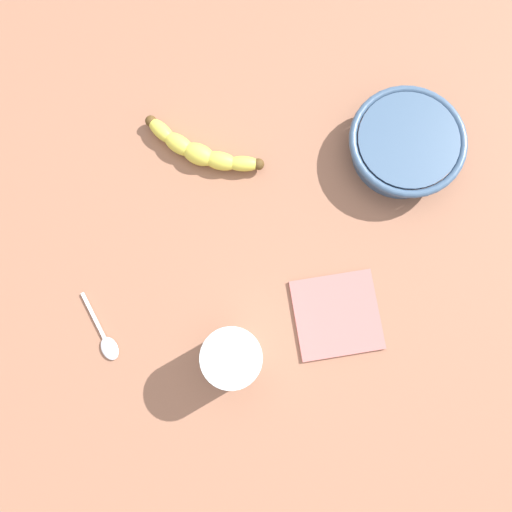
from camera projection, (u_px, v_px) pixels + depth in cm
name	position (u px, v px, depth cm)	size (l,w,h in cm)	color
wooden_tabletop	(251.00, 248.00, 78.62)	(120.00, 120.00, 3.00)	#925E46
banana	(200.00, 151.00, 78.00)	(20.04, 5.80, 3.27)	#DECE46
smoothie_glass	(233.00, 357.00, 69.10)	(8.04, 8.04, 10.91)	silver
ceramic_bowl	(405.00, 145.00, 76.55)	(17.73, 17.73, 5.39)	#3D5675
teaspoon	(108.00, 344.00, 74.26)	(9.22, 8.66, 0.80)	silver
folded_napkin	(337.00, 315.00, 75.08)	(12.52, 12.07, 0.60)	#BC6660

